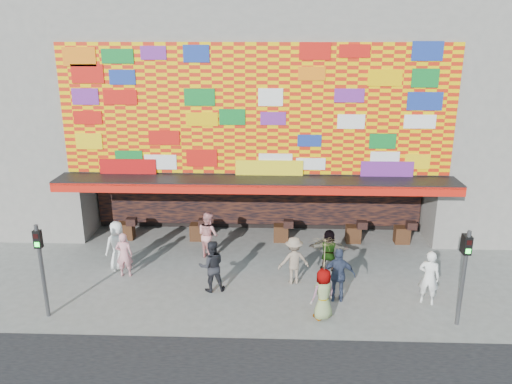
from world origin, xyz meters
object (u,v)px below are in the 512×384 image
(parasol, at_px, (325,253))
(ped_e, at_px, (339,275))
(signal_right, at_px, (465,268))
(ped_g, at_px, (323,294))
(ped_c, at_px, (212,266))
(ped_i, at_px, (208,235))
(signal_left, at_px, (41,261))
(ped_h, at_px, (429,277))
(ped_a, at_px, (118,246))
(ped_b, at_px, (124,255))
(ped_f, at_px, (329,250))
(ped_d, at_px, (294,260))

(parasol, bearing_deg, ped_e, 61.21)
(signal_right, xyz_separation_m, parasol, (-3.99, 0.20, 0.30))
(ped_g, relative_size, parasol, 0.87)
(ped_c, height_order, parasol, parasol)
(ped_e, distance_m, ped_i, 5.59)
(signal_left, xyz_separation_m, signal_right, (12.40, 0.00, 0.00))
(ped_h, bearing_deg, signal_right, 136.95)
(ped_a, height_order, ped_e, ped_a)
(signal_right, height_order, ped_b, signal_right)
(ped_a, relative_size, ped_g, 1.14)
(ped_e, relative_size, ped_f, 1.17)
(signal_right, bearing_deg, parasol, 177.12)
(signal_left, distance_m, ped_g, 8.47)
(signal_right, xyz_separation_m, ped_c, (-7.56, 1.80, -0.96))
(ped_b, bearing_deg, ped_i, -152.47)
(signal_left, height_order, ped_h, signal_left)
(ped_c, xyz_separation_m, ped_e, (4.15, -0.53, 0.02))
(signal_left, bearing_deg, ped_f, 21.37)
(signal_left, xyz_separation_m, ped_h, (11.84, 1.23, -0.96))
(ped_a, distance_m, ped_b, 0.68)
(ped_a, distance_m, ped_d, 6.43)
(ped_a, distance_m, parasol, 7.91)
(ped_b, xyz_separation_m, ped_f, (7.29, 0.75, -0.04))
(ped_h, height_order, ped_i, ped_i)
(signal_left, bearing_deg, parasol, 1.37)
(ped_d, height_order, ped_e, ped_e)
(ped_e, height_order, ped_f, ped_e)
(ped_g, distance_m, parasol, 1.34)
(ped_d, bearing_deg, signal_right, 138.96)
(ped_a, distance_m, ped_g, 7.81)
(signal_left, height_order, ped_e, signal_left)
(ped_a, relative_size, ped_e, 1.01)
(ped_b, relative_size, ped_c, 0.92)
(ped_a, height_order, ped_g, ped_a)
(ped_a, bearing_deg, ped_f, 146.98)
(ped_f, bearing_deg, ped_e, 101.36)
(ped_a, height_order, ped_c, ped_a)
(ped_h, relative_size, parasol, 0.97)
(signal_right, distance_m, ped_h, 1.65)
(ped_c, bearing_deg, signal_right, 152.78)
(signal_left, relative_size, ped_e, 1.65)
(ped_c, relative_size, ped_f, 1.15)
(ped_b, bearing_deg, ped_g, 155.41)
(ped_c, bearing_deg, signal_left, 6.53)
(signal_right, bearing_deg, ped_e, 159.53)
(ped_c, distance_m, parasol, 4.10)
(ped_a, relative_size, ped_f, 1.18)
(ped_f, bearing_deg, ped_g, 90.40)
(signal_right, relative_size, ped_h, 1.66)
(parasol, bearing_deg, ped_f, 81.37)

